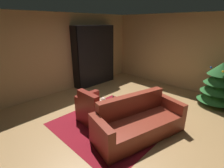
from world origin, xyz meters
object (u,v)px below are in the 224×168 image
Objects in this scene: couch_red at (138,123)px; bottle_on_table at (113,102)px; armchair_red at (97,111)px; coffee_table at (119,110)px; bookshelf_unit at (97,56)px; decorated_tree at (219,84)px; book_stack_on_table at (119,106)px.

couch_red reaches higher than bottle_on_table.
armchair_red reaches higher than coffee_table.
couch_red is 0.79m from bottle_on_table.
armchair_red is at bearing -41.41° from bookshelf_unit.
decorated_tree is at bearing 60.02° from bottle_on_table.
bottle_on_table is at bearing 178.75° from couch_red.
couch_red reaches higher than coffee_table.
bottle_on_table reaches higher than book_stack_on_table.
armchair_red reaches higher than book_stack_on_table.
book_stack_on_table is 0.16× the size of decorated_tree.
bottle_on_table is at bearing 177.85° from coffee_table.
bottle_on_table is (-0.16, -0.03, 0.06)m from book_stack_on_table.
decorated_tree is (3.98, 1.14, -0.46)m from bookshelf_unit.
coffee_table is 2.43× the size of bottle_on_table.
bookshelf_unit reaches higher than couch_red.
coffee_table is at bearing 179.04° from couch_red.
book_stack_on_table reaches higher than coffee_table.
armchair_red is 0.75× the size of decorated_tree.
bookshelf_unit is 3.14m from coffee_table.
armchair_red is at bearing -162.10° from couch_red.
couch_red is (0.99, 0.32, -0.01)m from armchair_red.
armchair_red is 0.46m from bottle_on_table.
decorated_tree is (1.80, 3.06, 0.34)m from armchair_red.
couch_red is at bearing -26.77° from bookshelf_unit.
coffee_table is at bearing 38.29° from armchair_red.
decorated_tree reaches higher than couch_red.
decorated_tree is at bearing 73.57° from couch_red.
armchair_red is 3.57m from decorated_tree.
armchair_red reaches higher than bottle_on_table.
bookshelf_unit reaches higher than armchair_red.
bookshelf_unit is 2.30× the size of armchair_red.
decorated_tree is (1.41, 2.69, 0.19)m from book_stack_on_table.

